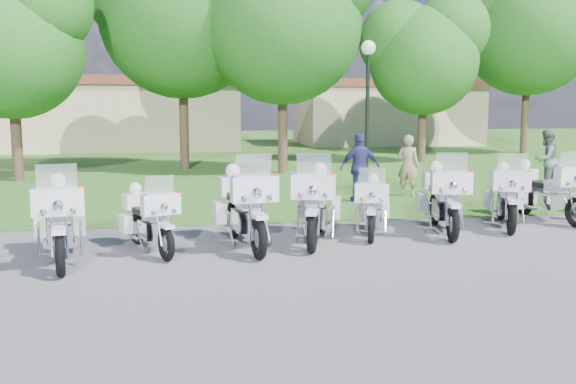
{
  "coord_description": "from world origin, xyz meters",
  "views": [
    {
      "loc": [
        -2.03,
        -10.77,
        2.63
      ],
      "look_at": [
        -0.1,
        1.2,
        0.95
      ],
      "focal_mm": 40.0,
      "sensor_mm": 36.0,
      "label": 1
    }
  ],
  "objects": [
    {
      "name": "ground",
      "position": [
        0.0,
        0.0,
        0.0
      ],
      "size": [
        100.0,
        100.0,
        0.0
      ],
      "primitive_type": "plane",
      "color": "#55555A",
      "rests_on": "ground"
    },
    {
      "name": "grass_lawn",
      "position": [
        0.0,
        27.0,
        0.0
      ],
      "size": [
        100.0,
        48.0,
        0.01
      ],
      "primitive_type": "cube",
      "color": "#305D1D",
      "rests_on": "ground"
    },
    {
      "name": "motorcycle_0",
      "position": [
        -4.12,
        0.23,
        0.72
      ],
      "size": [
        1.11,
        2.54,
        1.71
      ],
      "rotation": [
        0.0,
        0.0,
        3.32
      ],
      "color": "black",
      "rests_on": "ground"
    },
    {
      "name": "motorcycle_1",
      "position": [
        -2.71,
        0.75,
        0.6
      ],
      "size": [
        1.2,
        2.01,
        1.43
      ],
      "rotation": [
        0.0,
        0.0,
        3.53
      ],
      "color": "black",
      "rests_on": "ground"
    },
    {
      "name": "motorcycle_2",
      "position": [
        -0.99,
        0.89,
        0.75
      ],
      "size": [
        1.11,
        2.64,
        1.78
      ],
      "rotation": [
        0.0,
        0.0,
        3.29
      ],
      "color": "black",
      "rests_on": "ground"
    },
    {
      "name": "motorcycle_3",
      "position": [
        0.46,
        1.15,
        0.73
      ],
      "size": [
        1.31,
        2.54,
        1.75
      ],
      "rotation": [
        0.0,
        0.0,
        2.86
      ],
      "color": "black",
      "rests_on": "ground"
    },
    {
      "name": "motorcycle_4",
      "position": [
        1.68,
        1.56,
        0.59
      ],
      "size": [
        1.1,
        2.05,
        1.42
      ],
      "rotation": [
        0.0,
        0.0,
        2.83
      ],
      "color": "black",
      "rests_on": "ground"
    },
    {
      "name": "motorcycle_5",
      "position": [
        3.18,
        1.58,
        0.71
      ],
      "size": [
        1.14,
        2.51,
        1.7
      ],
      "rotation": [
        0.0,
        0.0,
        2.94
      ],
      "color": "black",
      "rests_on": "ground"
    },
    {
      "name": "motorcycle_6",
      "position": [
        4.78,
        1.96,
        0.68
      ],
      "size": [
        1.33,
        2.3,
        1.62
      ],
      "rotation": [
        0.0,
        0.0,
        2.78
      ],
      "color": "black",
      "rests_on": "ground"
    },
    {
      "name": "motorcycle_7",
      "position": [
        6.03,
        2.51,
        0.68
      ],
      "size": [
        1.02,
        2.39,
        1.61
      ],
      "rotation": [
        0.0,
        0.0,
        3.3
      ],
      "color": "black",
      "rests_on": "ground"
    },
    {
      "name": "lamp_post",
      "position": [
        3.52,
        8.34,
        3.38
      ],
      "size": [
        0.44,
        0.44,
        4.51
      ],
      "color": "black",
      "rests_on": "ground"
    },
    {
      "name": "tree_0",
      "position": [
        -7.69,
        12.18,
        4.93
      ],
      "size": [
        5.59,
        4.77,
        7.46
      ],
      "color": "#38281C",
      "rests_on": "ground"
    },
    {
      "name": "tree_1",
      "position": [
        -2.09,
        15.17,
        6.61
      ],
      "size": [
        7.49,
        6.39,
        9.99
      ],
      "color": "#38281C",
      "rests_on": "ground"
    },
    {
      "name": "tree_2",
      "position": [
        1.59,
        13.31,
        6.06
      ],
      "size": [
        6.87,
        5.86,
        9.16
      ],
      "color": "#38281C",
      "rests_on": "ground"
    },
    {
      "name": "tree_3",
      "position": [
        8.48,
        16.82,
        4.94
      ],
      "size": [
        5.6,
        4.78,
        7.47
      ],
      "color": "#38281C",
      "rests_on": "ground"
    },
    {
      "name": "tree_4",
      "position": [
        15.64,
        20.8,
        7.14
      ],
      "size": [
        8.09,
        6.9,
        10.78
      ],
      "color": "#38281C",
      "rests_on": "ground"
    },
    {
      "name": "building_west",
      "position": [
        -6.0,
        28.0,
        2.07
      ],
      "size": [
        14.56,
        8.32,
        4.1
      ],
      "color": "tan",
      "rests_on": "ground"
    },
    {
      "name": "building_east",
      "position": [
        11.0,
        30.0,
        2.07
      ],
      "size": [
        11.44,
        7.28,
        4.1
      ],
      "color": "tan",
      "rests_on": "ground"
    },
    {
      "name": "bystander_a",
      "position": [
        4.23,
        6.58,
        0.87
      ],
      "size": [
        0.76,
        0.72,
        1.75
      ],
      "primitive_type": "imported",
      "rotation": [
        0.0,
        0.0,
        2.5
      ],
      "color": "gray",
      "rests_on": "ground"
    },
    {
      "name": "bystander_b",
      "position": [
        8.81,
        7.14,
        0.92
      ],
      "size": [
        1.09,
        0.97,
        1.84
      ],
      "primitive_type": "imported",
      "rotation": [
        0.0,
        0.0,
        -2.77
      ],
      "color": "slate",
      "rests_on": "ground"
    },
    {
      "name": "bystander_c",
      "position": [
        2.6,
        5.78,
        0.92
      ],
      "size": [
        1.08,
        0.46,
        1.84
      ],
      "primitive_type": "imported",
      "rotation": [
        0.0,
        0.0,
        3.15
      ],
      "color": "navy",
      "rests_on": "ground"
    }
  ]
}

